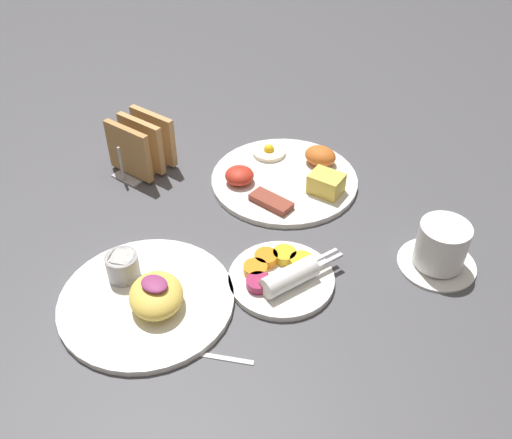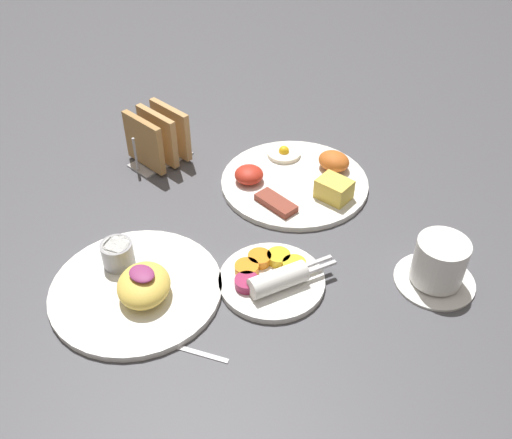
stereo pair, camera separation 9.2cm
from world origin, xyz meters
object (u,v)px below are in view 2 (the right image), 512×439
toast_rack (158,138)px  coffee_cup (439,264)px  plate_foreground (136,284)px  plate_breakfast (297,180)px  plate_condiments (272,277)px

toast_rack → coffee_cup: (0.55, 0.08, -0.01)m
coffee_cup → plate_foreground: bearing=-133.9°
plate_foreground → coffee_cup: (0.31, 0.32, 0.02)m
plate_breakfast → plate_condiments: 0.25m
plate_breakfast → coffee_cup: bearing=-8.4°
plate_condiments → toast_rack: bearing=166.0°
toast_rack → coffee_cup: size_ratio=0.97×
plate_condiments → toast_rack: size_ratio=1.41×
plate_breakfast → plate_condiments: plate_breakfast is taller
plate_breakfast → plate_foreground: size_ratio=1.06×
plate_condiments → coffee_cup: coffee_cup is taller
plate_condiments → coffee_cup: (0.17, 0.17, 0.02)m
plate_condiments → toast_rack: toast_rack is taller
plate_condiments → plate_foreground: (-0.13, -0.15, 0.00)m
plate_breakfast → toast_rack: toast_rack is taller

